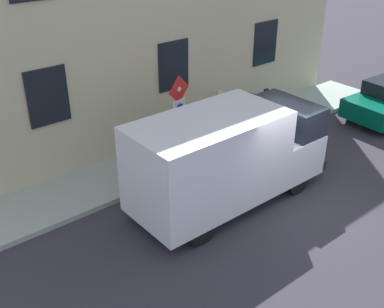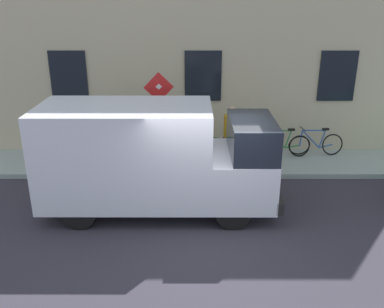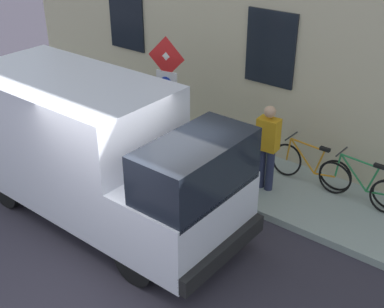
{
  "view_description": "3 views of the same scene",
  "coord_description": "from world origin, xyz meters",
  "px_view_note": "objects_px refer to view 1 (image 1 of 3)",
  "views": [
    {
      "loc": [
        -6.75,
        8.42,
        6.93
      ],
      "look_at": [
        1.82,
        1.38,
        0.98
      ],
      "focal_mm": 44.72,
      "sensor_mm": 36.0,
      "label": 1
    },
    {
      "loc": [
        -8.05,
        0.32,
        4.72
      ],
      "look_at": [
        1.62,
        0.33,
        1.03
      ],
      "focal_mm": 38.77,
      "sensor_mm": 36.0,
      "label": 2
    },
    {
      "loc": [
        -4.25,
        -4.86,
        5.37
      ],
      "look_at": [
        2.16,
        0.24,
        0.95
      ],
      "focal_mm": 47.01,
      "sensor_mm": 36.0,
      "label": 3
    }
  ],
  "objects_px": {
    "bicycle_green": "(240,111)",
    "bicycle_orange": "(217,119)",
    "litter_bin": "(214,138)",
    "sign_post_stacked": "(179,111)",
    "delivery_van": "(227,156)",
    "pedestrian": "(219,115)",
    "bicycle_blue": "(261,104)"
  },
  "relations": [
    {
      "from": "bicycle_green",
      "to": "bicycle_orange",
      "type": "height_order",
      "value": "same"
    },
    {
      "from": "bicycle_green",
      "to": "litter_bin",
      "type": "xyz_separation_m",
      "value": [
        -1.1,
        2.16,
        0.08
      ]
    },
    {
      "from": "sign_post_stacked",
      "to": "bicycle_green",
      "type": "relative_size",
      "value": 1.54
    },
    {
      "from": "bicycle_orange",
      "to": "delivery_van",
      "type": "bearing_deg",
      "value": 52.04
    },
    {
      "from": "pedestrian",
      "to": "delivery_van",
      "type": "bearing_deg",
      "value": -43.07
    },
    {
      "from": "litter_bin",
      "to": "pedestrian",
      "type": "bearing_deg",
      "value": -53.43
    },
    {
      "from": "bicycle_blue",
      "to": "bicycle_orange",
      "type": "distance_m",
      "value": 2.08
    },
    {
      "from": "sign_post_stacked",
      "to": "bicycle_green",
      "type": "distance_m",
      "value": 4.06
    },
    {
      "from": "bicycle_blue",
      "to": "bicycle_orange",
      "type": "xyz_separation_m",
      "value": [
        0.0,
        2.08,
        0.0
      ]
    },
    {
      "from": "litter_bin",
      "to": "sign_post_stacked",
      "type": "bearing_deg",
      "value": 95.51
    },
    {
      "from": "bicycle_blue",
      "to": "bicycle_green",
      "type": "bearing_deg",
      "value": -7.12
    },
    {
      "from": "pedestrian",
      "to": "sign_post_stacked",
      "type": "bearing_deg",
      "value": -78.84
    },
    {
      "from": "sign_post_stacked",
      "to": "litter_bin",
      "type": "relative_size",
      "value": 2.94
    },
    {
      "from": "bicycle_green",
      "to": "bicycle_orange",
      "type": "bearing_deg",
      "value": 1.44
    },
    {
      "from": "sign_post_stacked",
      "to": "delivery_van",
      "type": "relative_size",
      "value": 0.5
    },
    {
      "from": "litter_bin",
      "to": "bicycle_orange",
      "type": "bearing_deg",
      "value": -45.37
    },
    {
      "from": "delivery_van",
      "to": "litter_bin",
      "type": "bearing_deg",
      "value": 54.76
    },
    {
      "from": "bicycle_blue",
      "to": "delivery_van",
      "type": "bearing_deg",
      "value": 27.05
    },
    {
      "from": "sign_post_stacked",
      "to": "delivery_van",
      "type": "bearing_deg",
      "value": 179.69
    },
    {
      "from": "bicycle_green",
      "to": "sign_post_stacked",
      "type": "bearing_deg",
      "value": 20.48
    },
    {
      "from": "sign_post_stacked",
      "to": "bicycle_orange",
      "type": "relative_size",
      "value": 1.54
    },
    {
      "from": "pedestrian",
      "to": "litter_bin",
      "type": "bearing_deg",
      "value": -57.41
    },
    {
      "from": "pedestrian",
      "to": "litter_bin",
      "type": "xyz_separation_m",
      "value": [
        -0.4,
        0.53,
        -0.48
      ]
    },
    {
      "from": "delivery_van",
      "to": "bicycle_blue",
      "type": "distance_m",
      "value": 5.68
    },
    {
      "from": "bicycle_green",
      "to": "bicycle_orange",
      "type": "relative_size",
      "value": 1.0
    },
    {
      "from": "pedestrian",
      "to": "bicycle_orange",
      "type": "bearing_deg",
      "value": 136.47
    },
    {
      "from": "bicycle_blue",
      "to": "sign_post_stacked",
      "type": "bearing_deg",
      "value": 7.91
    },
    {
      "from": "delivery_van",
      "to": "bicycle_orange",
      "type": "xyz_separation_m",
      "value": [
        3.15,
        -2.57,
        -0.82
      ]
    },
    {
      "from": "delivery_van",
      "to": "bicycle_blue",
      "type": "bearing_deg",
      "value": 34.22
    },
    {
      "from": "bicycle_blue",
      "to": "bicycle_green",
      "type": "distance_m",
      "value": 1.04
    },
    {
      "from": "delivery_van",
      "to": "litter_bin",
      "type": "height_order",
      "value": "delivery_van"
    },
    {
      "from": "sign_post_stacked",
      "to": "litter_bin",
      "type": "xyz_separation_m",
      "value": [
        0.14,
        -1.44,
        -1.33
      ]
    }
  ]
}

